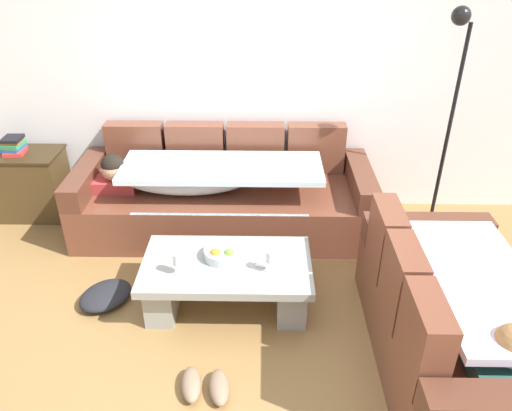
{
  "coord_description": "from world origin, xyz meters",
  "views": [
    {
      "loc": [
        0.11,
        -2.25,
        2.47
      ],
      "look_at": [
        0.05,
        1.08,
        0.55
      ],
      "focal_mm": 34.7,
      "sensor_mm": 36.0,
      "label": 1
    }
  ],
  "objects_px": {
    "couch_near_window": "(454,323)",
    "pair_of_shoes": "(205,386)",
    "fruit_bowl": "(223,253)",
    "couch_along_wall": "(219,197)",
    "floor_lamp": "(447,115)",
    "crumpled_garment": "(106,295)",
    "wine_glass_near_right": "(271,257)",
    "open_magazine": "(278,260)",
    "coffee_table": "(227,278)",
    "side_cabinet": "(27,184)",
    "book_stack_on_cabinet": "(13,145)",
    "wine_glass_near_left": "(178,260)"
  },
  "relations": [
    {
      "from": "couch_near_window",
      "to": "pair_of_shoes",
      "type": "xyz_separation_m",
      "value": [
        -1.52,
        -0.26,
        -0.29
      ]
    },
    {
      "from": "couch_near_window",
      "to": "fruit_bowl",
      "type": "distance_m",
      "value": 1.57
    },
    {
      "from": "couch_along_wall",
      "to": "floor_lamp",
      "type": "height_order",
      "value": "floor_lamp"
    },
    {
      "from": "crumpled_garment",
      "to": "pair_of_shoes",
      "type": "bearing_deg",
      "value": -44.01
    },
    {
      "from": "wine_glass_near_right",
      "to": "couch_along_wall",
      "type": "bearing_deg",
      "value": 111.6
    },
    {
      "from": "open_magazine",
      "to": "pair_of_shoes",
      "type": "xyz_separation_m",
      "value": [
        -0.45,
        -0.81,
        -0.34
      ]
    },
    {
      "from": "coffee_table",
      "to": "floor_lamp",
      "type": "relative_size",
      "value": 0.62
    },
    {
      "from": "couch_near_window",
      "to": "pair_of_shoes",
      "type": "bearing_deg",
      "value": 99.65
    },
    {
      "from": "pair_of_shoes",
      "to": "crumpled_garment",
      "type": "bearing_deg",
      "value": 135.99
    },
    {
      "from": "wine_glass_near_right",
      "to": "pair_of_shoes",
      "type": "bearing_deg",
      "value": -119.45
    },
    {
      "from": "couch_near_window",
      "to": "side_cabinet",
      "type": "bearing_deg",
      "value": 62.01
    },
    {
      "from": "couch_near_window",
      "to": "floor_lamp",
      "type": "xyz_separation_m",
      "value": [
        0.3,
        1.56,
        0.78
      ]
    },
    {
      "from": "couch_near_window",
      "to": "crumpled_garment",
      "type": "distance_m",
      "value": 2.42
    },
    {
      "from": "couch_along_wall",
      "to": "coffee_table",
      "type": "xyz_separation_m",
      "value": [
        0.15,
        -1.06,
        -0.09
      ]
    },
    {
      "from": "wine_glass_near_right",
      "to": "floor_lamp",
      "type": "height_order",
      "value": "floor_lamp"
    },
    {
      "from": "coffee_table",
      "to": "floor_lamp",
      "type": "height_order",
      "value": "floor_lamp"
    },
    {
      "from": "couch_near_window",
      "to": "book_stack_on_cabinet",
      "type": "xyz_separation_m",
      "value": [
        -3.44,
        1.81,
        0.38
      ]
    },
    {
      "from": "wine_glass_near_left",
      "to": "open_magazine",
      "type": "bearing_deg",
      "value": 12.91
    },
    {
      "from": "open_magazine",
      "to": "crumpled_garment",
      "type": "bearing_deg",
      "value": -165.13
    },
    {
      "from": "book_stack_on_cabinet",
      "to": "crumpled_garment",
      "type": "relative_size",
      "value": 0.57
    },
    {
      "from": "crumpled_garment",
      "to": "side_cabinet",
      "type": "bearing_deg",
      "value": 129.96
    },
    {
      "from": "book_stack_on_cabinet",
      "to": "pair_of_shoes",
      "type": "relative_size",
      "value": 0.69
    },
    {
      "from": "fruit_bowl",
      "to": "wine_glass_near_right",
      "type": "xyz_separation_m",
      "value": [
        0.33,
        -0.15,
        0.08
      ]
    },
    {
      "from": "book_stack_on_cabinet",
      "to": "pair_of_shoes",
      "type": "distance_m",
      "value": 2.9
    },
    {
      "from": "coffee_table",
      "to": "open_magazine",
      "type": "relative_size",
      "value": 4.29
    },
    {
      "from": "coffee_table",
      "to": "crumpled_garment",
      "type": "height_order",
      "value": "coffee_table"
    },
    {
      "from": "pair_of_shoes",
      "to": "wine_glass_near_left",
      "type": "bearing_deg",
      "value": 109.38
    },
    {
      "from": "crumpled_garment",
      "to": "wine_glass_near_right",
      "type": "bearing_deg",
      "value": -4.72
    },
    {
      "from": "fruit_bowl",
      "to": "floor_lamp",
      "type": "xyz_separation_m",
      "value": [
        1.76,
        0.97,
        0.7
      ]
    },
    {
      "from": "wine_glass_near_left",
      "to": "pair_of_shoes",
      "type": "height_order",
      "value": "wine_glass_near_left"
    },
    {
      "from": "book_stack_on_cabinet",
      "to": "pair_of_shoes",
      "type": "bearing_deg",
      "value": -47.1
    },
    {
      "from": "wine_glass_near_left",
      "to": "floor_lamp",
      "type": "distance_m",
      "value": 2.44
    },
    {
      "from": "coffee_table",
      "to": "crumpled_garment",
      "type": "xyz_separation_m",
      "value": [
        -0.91,
        0.01,
        -0.18
      ]
    },
    {
      "from": "fruit_bowl",
      "to": "open_magazine",
      "type": "relative_size",
      "value": 1.0
    },
    {
      "from": "couch_near_window",
      "to": "book_stack_on_cabinet",
      "type": "bearing_deg",
      "value": 62.23
    },
    {
      "from": "couch_near_window",
      "to": "coffee_table",
      "type": "relative_size",
      "value": 1.42
    },
    {
      "from": "couch_near_window",
      "to": "coffee_table",
      "type": "height_order",
      "value": "couch_near_window"
    },
    {
      "from": "open_magazine",
      "to": "book_stack_on_cabinet",
      "type": "relative_size",
      "value": 1.23
    },
    {
      "from": "couch_near_window",
      "to": "coffee_table",
      "type": "xyz_separation_m",
      "value": [
        -1.43,
        0.53,
        -0.1
      ]
    },
    {
      "from": "side_cabinet",
      "to": "book_stack_on_cabinet",
      "type": "bearing_deg",
      "value": -179.52
    },
    {
      "from": "couch_along_wall",
      "to": "couch_near_window",
      "type": "xyz_separation_m",
      "value": [
        1.58,
        -1.59,
        0.01
      ]
    },
    {
      "from": "fruit_bowl",
      "to": "side_cabinet",
      "type": "xyz_separation_m",
      "value": [
        -1.95,
        1.22,
        -0.1
      ]
    },
    {
      "from": "couch_along_wall",
      "to": "crumpled_garment",
      "type": "bearing_deg",
      "value": -126.09
    },
    {
      "from": "wine_glass_near_right",
      "to": "book_stack_on_cabinet",
      "type": "xyz_separation_m",
      "value": [
        -2.32,
        1.37,
        0.22
      ]
    },
    {
      "from": "floor_lamp",
      "to": "crumpled_garment",
      "type": "distance_m",
      "value": 3.03
    },
    {
      "from": "coffee_table",
      "to": "pair_of_shoes",
      "type": "bearing_deg",
      "value": -96.07
    },
    {
      "from": "coffee_table",
      "to": "wine_glass_near_right",
      "type": "height_order",
      "value": "wine_glass_near_right"
    },
    {
      "from": "coffee_table",
      "to": "pair_of_shoes",
      "type": "height_order",
      "value": "coffee_table"
    },
    {
      "from": "wine_glass_near_right",
      "to": "fruit_bowl",
      "type": "bearing_deg",
      "value": 155.9
    },
    {
      "from": "couch_along_wall",
      "to": "couch_near_window",
      "type": "height_order",
      "value": "same"
    }
  ]
}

